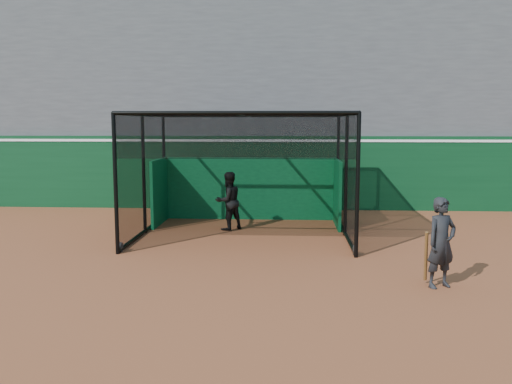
{
  "coord_description": "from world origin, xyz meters",
  "views": [
    {
      "loc": [
        1.18,
        -10.04,
        2.94
      ],
      "look_at": [
        0.46,
        2.0,
        1.4
      ],
      "focal_mm": 38.0,
      "sensor_mm": 36.0,
      "label": 1
    }
  ],
  "objects": [
    {
      "name": "ground",
      "position": [
        0.0,
        0.0,
        0.0
      ],
      "size": [
        120.0,
        120.0,
        0.0
      ],
      "primitive_type": "plane",
      "color": "brown",
      "rests_on": "ground"
    },
    {
      "name": "batting_cage",
      "position": [
        0.01,
        4.11,
        1.58
      ],
      "size": [
        5.43,
        4.83,
        3.16
      ],
      "color": "black",
      "rests_on": "ground"
    },
    {
      "name": "outfield_wall",
      "position": [
        0.0,
        8.5,
        1.29
      ],
      "size": [
        50.0,
        0.5,
        2.5
      ],
      "color": "#093418",
      "rests_on": "ground"
    },
    {
      "name": "batter",
      "position": [
        -0.47,
        4.67,
        0.8
      ],
      "size": [
        0.99,
        0.97,
        1.61
      ],
      "primitive_type": "imported",
      "rotation": [
        0.0,
        0.0,
        3.82
      ],
      "color": "black",
      "rests_on": "ground"
    },
    {
      "name": "on_deck_player",
      "position": [
        3.92,
        -0.38,
        0.81
      ],
      "size": [
        0.71,
        0.62,
        1.63
      ],
      "color": "black",
      "rests_on": "ground"
    },
    {
      "name": "grandstand",
      "position": [
        0.0,
        12.27,
        4.48
      ],
      "size": [
        50.0,
        7.85,
        8.95
      ],
      "color": "#4C4C4F",
      "rests_on": "ground"
    }
  ]
}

